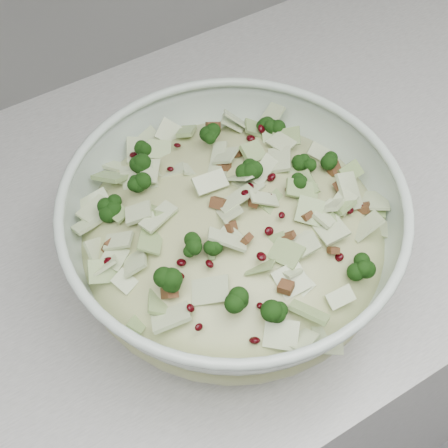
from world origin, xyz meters
TOP-DOWN VIEW (x-y plane):
  - mixing_bowl at (0.47, 1.60)m, footprint 0.36×0.36m
  - salad at (0.47, 1.60)m, footprint 0.31×0.31m

SIDE VIEW (x-z plane):
  - mixing_bowl at x=0.47m, z-range 0.90..1.04m
  - salad at x=0.47m, z-range 0.92..1.06m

